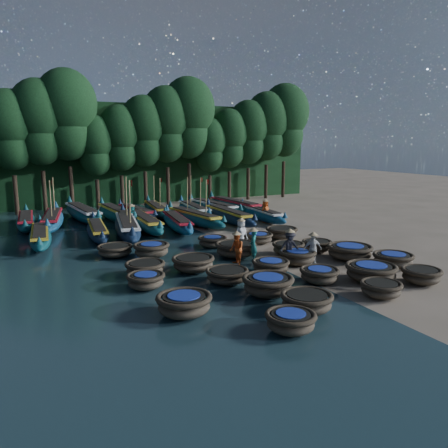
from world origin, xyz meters
name	(u,v)px	position (x,y,z in m)	size (l,w,h in m)	color
ground	(244,251)	(0.00, 0.00, 0.00)	(120.00, 120.00, 0.00)	#7F6F5D
foliage_wall	(134,154)	(0.00, 23.50, 5.00)	(40.00, 3.00, 10.00)	black
coracle_1	(291,321)	(-3.89, -10.24, 0.40)	(2.06, 2.06, 0.69)	brown
coracle_2	(307,301)	(-2.34, -9.06, 0.42)	(2.33, 2.33, 0.74)	brown
coracle_3	(381,288)	(1.37, -9.12, 0.37)	(1.76, 1.76, 0.65)	brown
coracle_4	(421,275)	(4.30, -8.65, 0.41)	(1.84, 1.84, 0.71)	brown
coracle_5	(184,304)	(-6.56, -7.33, 0.47)	(2.10, 2.10, 0.80)	brown
coracle_6	(268,284)	(-2.68, -6.88, 0.48)	(2.55, 2.55, 0.83)	brown
coracle_7	(319,275)	(0.28, -6.52, 0.39)	(2.19, 2.19, 0.68)	brown
coracle_8	(371,271)	(2.56, -7.36, 0.45)	(2.68, 2.68, 0.78)	brown
coracle_9	(393,259)	(5.17, -6.24, 0.42)	(2.04, 2.04, 0.73)	brown
coracle_10	(146,280)	(-6.96, -3.81, 0.39)	(2.03, 2.03, 0.67)	brown
coracle_11	(227,275)	(-3.44, -4.65, 0.37)	(2.31, 2.31, 0.64)	brown
coracle_12	(271,266)	(-0.93, -4.36, 0.39)	(2.12, 2.12, 0.68)	brown
coracle_13	(297,256)	(1.17, -3.62, 0.43)	(2.20, 2.20, 0.75)	brown
coracle_14	(350,251)	(4.29, -4.08, 0.46)	(2.50, 2.50, 0.79)	brown
coracle_15	(145,268)	(-6.46, -2.00, 0.39)	(2.34, 2.34, 0.68)	brown
coracle_16	(193,263)	(-4.14, -2.33, 0.43)	(2.15, 2.15, 0.75)	brown
coracle_17	(236,249)	(-0.98, -0.85, 0.46)	(2.67, 2.67, 0.81)	brown
coracle_18	(288,248)	(1.88, -1.78, 0.40)	(2.24, 2.24, 0.70)	brown
coracle_19	(317,245)	(3.74, -1.96, 0.39)	(2.10, 2.10, 0.69)	brown
coracle_20	(115,250)	(-6.95, 2.19, 0.37)	(2.36, 2.36, 0.65)	brown
coracle_21	(151,249)	(-5.21, 1.06, 0.46)	(2.41, 2.41, 0.80)	brown
coracle_22	(213,241)	(-1.18, 1.76, 0.38)	(1.77, 1.77, 0.65)	brown
coracle_23	(258,238)	(1.79, 1.41, 0.37)	(2.13, 2.13, 0.63)	brown
coracle_24	(282,232)	(3.84, 1.81, 0.43)	(2.21, 2.21, 0.76)	brown
long_boat_1	(40,236)	(-10.43, 7.24, 0.50)	(1.85, 7.50, 1.32)	#0D4A4F
long_boat_2	(97,231)	(-6.90, 7.51, 0.49)	(1.97, 7.27, 1.29)	#0D1D32
long_boat_3	(127,227)	(-4.96, 7.34, 0.62)	(3.11, 9.05, 3.90)	#0D1D32
long_boat_4	(144,222)	(-3.39, 8.71, 0.57)	(1.69, 8.49, 1.49)	#0D4A4F
long_boat_5	(177,222)	(-1.20, 7.78, 0.53)	(2.41, 7.82, 1.39)	navy
long_boat_6	(194,218)	(0.60, 8.85, 0.57)	(2.55, 8.37, 3.59)	#0D4A4F
long_boat_7	(229,216)	(3.36, 8.46, 0.57)	(1.62, 8.56, 1.51)	#0D1D32
long_boat_8	(262,214)	(6.20, 8.21, 0.52)	(1.86, 7.71, 1.36)	navy
long_boat_9	(26,221)	(-10.98, 13.37, 0.51)	(1.70, 7.60, 1.34)	#0D4A4F
long_boat_10	(53,220)	(-9.21, 12.66, 0.58)	(2.83, 8.42, 3.62)	navy
long_boat_11	(83,213)	(-6.75, 14.49, 0.62)	(2.50, 9.18, 1.62)	#0D4A4F
long_boat_12	(117,214)	(-4.37, 13.02, 0.59)	(2.24, 8.85, 1.56)	#0D4A4F
long_boat_13	(136,212)	(-2.58, 13.75, 0.50)	(2.34, 7.38, 1.31)	#0D1D32
long_boat_14	(156,209)	(-0.68, 14.42, 0.53)	(2.23, 7.78, 3.33)	#0D4A4F
long_boat_15	(194,210)	(2.13, 12.63, 0.54)	(2.00, 7.95, 3.39)	navy
long_boat_16	(213,207)	(4.08, 12.87, 0.58)	(2.50, 8.61, 1.52)	#0D4A4F
long_boat_17	(235,206)	(6.18, 12.75, 0.61)	(2.33, 9.06, 1.60)	#0D4A4F
fisherman_0	(241,233)	(0.16, 0.63, 0.94)	(0.96, 0.72, 1.98)	silver
fisherman_1	(253,244)	(-0.55, -2.03, 0.96)	(0.68, 0.75, 1.93)	#196B67
fisherman_2	(237,248)	(-1.72, -2.32, 0.90)	(0.74, 0.90, 1.90)	#BD4B19
fisherman_3	(290,247)	(0.88, -3.32, 0.92)	(1.25, 0.87, 1.97)	black
fisherman_4	(313,248)	(1.88, -3.95, 0.88)	(1.03, 0.65, 1.83)	silver
fisherman_5	(132,216)	(-3.94, 9.96, 0.87)	(1.61, 0.74, 1.87)	#196B67
fisherman_6	(265,211)	(6.04, 7.43, 0.92)	(0.98, 0.79, 1.94)	#BD4B19
tree_2	(10,129)	(-11.40, 20.00, 7.32)	(4.51, 4.51, 10.63)	black
tree_3	(39,121)	(-9.10, 20.00, 8.00)	(4.92, 4.92, 11.60)	black
tree_4	(67,114)	(-6.80, 20.00, 8.67)	(5.34, 5.34, 12.58)	black
tree_5	(95,145)	(-4.50, 20.00, 5.97)	(3.68, 3.68, 8.68)	black
tree_6	(120,137)	(-2.20, 20.00, 6.65)	(4.09, 4.09, 9.65)	black
tree_7	(144,130)	(0.10, 20.00, 7.32)	(4.51, 4.51, 10.63)	black
tree_8	(166,124)	(2.40, 20.00, 8.00)	(4.92, 4.92, 11.60)	black
tree_9	(188,117)	(4.70, 20.00, 8.67)	(5.34, 5.34, 12.58)	black
tree_10	(210,144)	(7.00, 20.00, 5.97)	(3.68, 3.68, 8.68)	black
tree_11	(229,138)	(9.30, 20.00, 6.65)	(4.09, 4.09, 9.65)	black
tree_12	(249,131)	(11.60, 20.00, 7.32)	(4.51, 4.51, 10.63)	black
tree_13	(267,125)	(13.90, 20.00, 8.00)	(4.92, 4.92, 11.60)	black
tree_14	(285,119)	(16.20, 20.00, 8.67)	(5.34, 5.34, 12.58)	black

